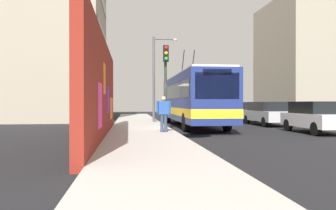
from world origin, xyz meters
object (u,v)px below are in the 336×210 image
Objects in this scene: parked_car_white at (315,116)px; pedestrian_at_curb at (164,111)px; city_bus at (193,98)px; traffic_light at (166,73)px; parked_car_dark_gray at (240,111)px; parked_car_silver at (267,113)px; street_lamp at (157,73)px.

parked_car_white is 2.47× the size of pedestrian_at_curb.
city_bus is at bearing -23.27° from pedestrian_at_curb.
parked_car_white is 7.83m from traffic_light.
parked_car_dark_gray is (11.45, -0.00, 0.00)m from parked_car_white.
parked_car_white is at bearing 180.00° from parked_car_dark_gray.
traffic_light is at bearing 120.97° from parked_car_silver.
street_lamp is (-2.92, 7.24, 2.87)m from parked_car_dark_gray.
parked_car_white is at bearing 180.00° from parked_car_silver.
street_lamp reaches higher than traffic_light.
city_bus reaches higher than parked_car_silver.
parked_car_white is 0.86× the size of parked_car_dark_gray.
parked_car_white and parked_car_dark_gray have the same top height.
traffic_light is (1.51, 7.35, 2.24)m from parked_car_white.
city_bus reaches higher than parked_car_white.
traffic_light is (-4.41, 7.35, 2.23)m from parked_car_silver.
city_bus reaches higher than parked_car_dark_gray.
street_lamp reaches higher than pedestrian_at_curb.
pedestrian_at_curb is (-5.68, 2.44, -0.71)m from city_bus.
pedestrian_at_curb is at bearing 177.39° from street_lamp.
city_bus is 2.81× the size of traffic_light.
street_lamp is at bearing 32.94° from city_bus.
parked_car_silver is (0.55, -5.20, -1.00)m from city_bus.
traffic_light reaches higher than parked_car_white.
pedestrian_at_curb is (-11.75, 7.64, 0.30)m from parked_car_dark_gray.
parked_car_silver is at bearing 180.00° from parked_car_dark_gray.
traffic_light is at bearing 78.38° from parked_car_white.
city_bus is 1.99× the size of street_lamp.
city_bus is 6.22m from pedestrian_at_curb.
parked_car_dark_gray is 0.78× the size of street_lamp.
parked_car_silver is 8.21m from street_lamp.
parked_car_dark_gray is 14.02m from pedestrian_at_curb.
city_bus is 2.97× the size of parked_car_white.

